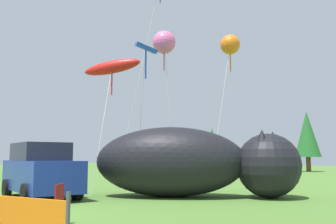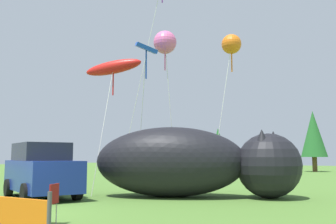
% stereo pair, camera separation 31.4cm
% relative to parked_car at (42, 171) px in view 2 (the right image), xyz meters
% --- Properties ---
extents(ground_plane, '(120.00, 120.00, 0.00)m').
position_rel_parked_car_xyz_m(ground_plane, '(2.32, -2.82, -1.00)').
color(ground_plane, '#4C752D').
extents(parked_car, '(4.71, 3.20, 2.01)m').
position_rel_parked_car_xyz_m(parked_car, '(0.00, 0.00, 0.00)').
color(parked_car, navy).
rests_on(parked_car, ground).
extents(folding_chair, '(0.64, 0.64, 0.91)m').
position_rel_parked_car_xyz_m(folding_chair, '(4.83, -3.34, -0.45)').
color(folding_chair, maroon).
rests_on(folding_chair, ground).
extents(inflatable_cat, '(7.53, 5.41, 2.63)m').
position_rel_parked_car_xyz_m(inflatable_cat, '(4.46, 3.36, 0.22)').
color(inflatable_cat, black).
rests_on(inflatable_cat, ground).
extents(kite_orange_flower, '(0.91, 1.96, 7.11)m').
position_rel_parked_car_xyz_m(kite_orange_flower, '(4.67, 6.58, 5.63)').
color(kite_orange_flower, silver).
rests_on(kite_orange_flower, ground).
extents(kite_red_lizard, '(2.82, 2.96, 6.13)m').
position_rel_parked_car_xyz_m(kite_red_lizard, '(0.15, 3.56, 4.58)').
color(kite_red_lizard, silver).
rests_on(kite_red_lizard, ground).
extents(kite_pink_octopus, '(1.05, 1.05, 7.18)m').
position_rel_parked_car_xyz_m(kite_pink_octopus, '(2.32, 4.62, 5.65)').
color(kite_pink_octopus, silver).
rests_on(kite_pink_octopus, ground).
extents(kite_blue_box, '(1.72, 1.43, 6.33)m').
position_rel_parked_car_xyz_m(kite_blue_box, '(2.46, 3.07, 4.89)').
color(kite_blue_box, silver).
rests_on(kite_blue_box, ground).
extents(horizon_tree_east, '(2.25, 2.25, 5.37)m').
position_rel_parked_car_xyz_m(horizon_tree_east, '(-11.78, 36.67, 2.30)').
color(horizon_tree_east, brown).
rests_on(horizon_tree_east, ground).
extents(horizon_tree_west, '(2.58, 2.58, 6.15)m').
position_rel_parked_car_xyz_m(horizon_tree_west, '(2.14, 30.76, 2.78)').
color(horizon_tree_west, brown).
rests_on(horizon_tree_west, ground).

